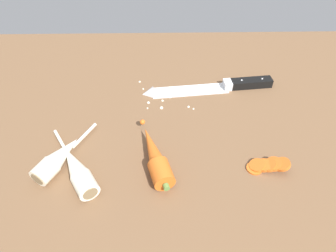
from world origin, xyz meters
TOP-DOWN VIEW (x-y plane):
  - ground_plane at (0.00, 0.00)cm, footprint 120.00×90.00cm
  - chefs_knife at (10.31, 13.10)cm, footprint 34.86×6.96cm
  - whole_carrot at (-2.77, -11.36)cm, footprint 8.26×18.66cm
  - parsnip_front at (-22.34, -11.32)cm, footprint 10.50×16.81cm
  - parsnip_mid_left at (-17.99, -14.24)cm, footprint 12.86×18.25cm
  - carrot_slice_stack at (19.99, -13.18)cm, footprint 8.39×3.98cm
  - mince_crumbs at (0.43, 10.00)cm, footprint 20.14×11.99cm

SIDE VIEW (x-z plane):
  - ground_plane at x=0.00cm, z-range -4.00..0.00cm
  - mince_crumbs at x=0.43cm, z-range -0.07..0.77cm
  - chefs_knife at x=10.31cm, z-range -1.44..2.74cm
  - carrot_slice_stack at x=19.99cm, z-range -0.48..2.63cm
  - parsnip_mid_left at x=-17.99cm, z-range -0.02..3.98cm
  - parsnip_front at x=-22.34cm, z-range -0.02..3.98cm
  - whole_carrot at x=-2.77cm, z-range 0.00..4.20cm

